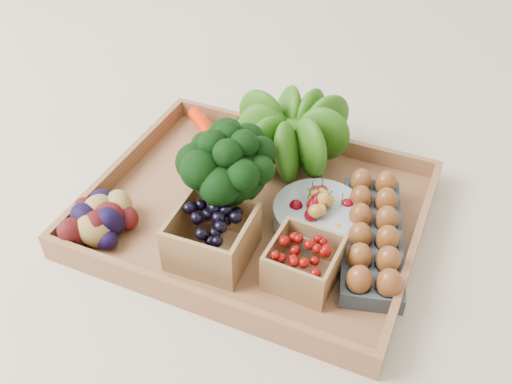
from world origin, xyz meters
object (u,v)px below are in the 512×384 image
at_px(tray, 256,215).
at_px(egg_carton, 371,239).
at_px(broccoli, 230,187).
at_px(cherry_bowl, 318,217).

height_order(tray, egg_carton, egg_carton).
bearing_deg(tray, egg_carton, -0.33).
bearing_deg(tray, broccoli, -145.75).
height_order(broccoli, cherry_bowl, broccoli).
distance_m(cherry_bowl, egg_carton, 0.09).
bearing_deg(cherry_bowl, egg_carton, -7.25).
distance_m(tray, broccoli, 0.08).
bearing_deg(cherry_bowl, broccoli, -166.26).
bearing_deg(egg_carton, cherry_bowl, 157.72).
bearing_deg(broccoli, tray, 34.25).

